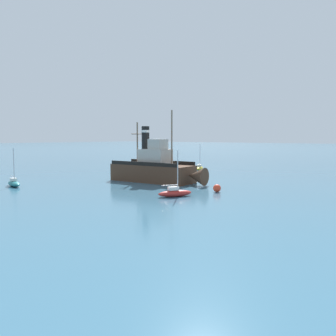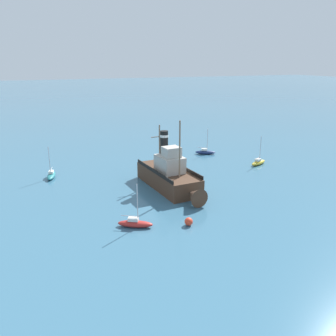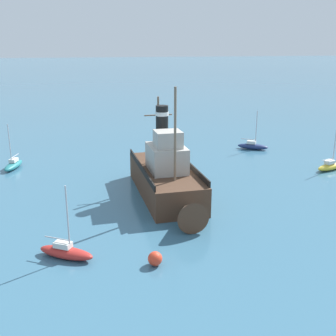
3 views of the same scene
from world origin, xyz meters
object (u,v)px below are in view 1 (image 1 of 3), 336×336
at_px(sailboat_yellow, 200,168).
at_px(old_tugboat, 156,169).
at_px(sailboat_navy, 144,167).
at_px(sailboat_red, 175,193).
at_px(mooring_buoy, 217,188).
at_px(sailboat_teal, 14,183).

bearing_deg(sailboat_yellow, old_tugboat, 14.15).
height_order(sailboat_navy, sailboat_yellow, same).
xyz_separation_m(sailboat_red, sailboat_navy, (-21.96, -24.03, 0.00)).
xyz_separation_m(sailboat_navy, mooring_buoy, (16.53, 25.99, 0.02)).
distance_m(sailboat_teal, sailboat_yellow, 33.94).
height_order(old_tugboat, sailboat_yellow, old_tugboat).
bearing_deg(sailboat_teal, sailboat_red, 107.19).
height_order(sailboat_red, sailboat_navy, same).
relative_size(sailboat_red, sailboat_teal, 1.00).
bearing_deg(sailboat_navy, old_tugboat, 46.66).
bearing_deg(mooring_buoy, old_tugboat, -103.93).
xyz_separation_m(sailboat_navy, sailboat_yellow, (-4.88, 9.82, 0.00)).
height_order(sailboat_yellow, mooring_buoy, sailboat_yellow).
relative_size(old_tugboat, sailboat_teal, 2.98).
relative_size(sailboat_red, sailboat_yellow, 1.00).
bearing_deg(old_tugboat, sailboat_yellow, -165.85).
distance_m(old_tugboat, sailboat_teal, 18.62).
distance_m(sailboat_teal, mooring_buoy, 25.72).
bearing_deg(sailboat_red, sailboat_navy, -132.42).
bearing_deg(sailboat_navy, sailboat_red, 47.58).
bearing_deg(sailboat_red, sailboat_yellow, -152.09).
relative_size(old_tugboat, sailboat_yellow, 2.98).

